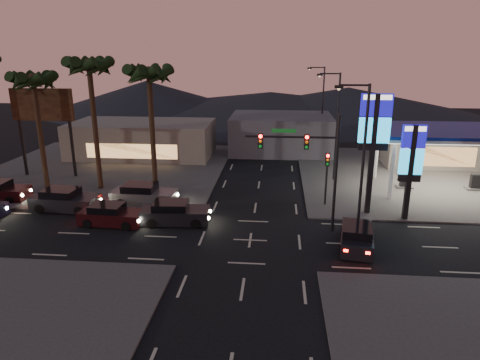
# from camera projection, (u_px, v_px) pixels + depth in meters

# --- Properties ---
(ground) EXTENTS (140.00, 140.00, 0.00)m
(ground) POSITION_uv_depth(u_px,v_px,m) (250.00, 240.00, 27.94)
(ground) COLOR black
(ground) RESTS_ON ground
(corner_lot_ne) EXTENTS (24.00, 24.00, 0.12)m
(corner_lot_ne) POSITION_uv_depth(u_px,v_px,m) (424.00, 176.00, 41.79)
(corner_lot_ne) COLOR #47443F
(corner_lot_ne) RESTS_ON ground
(corner_lot_nw) EXTENTS (24.00, 24.00, 0.12)m
(corner_lot_nw) POSITION_uv_depth(u_px,v_px,m) (107.00, 169.00, 44.53)
(corner_lot_nw) COLOR #47443F
(corner_lot_nw) RESTS_ON ground
(gas_station) EXTENTS (12.20, 8.20, 5.47)m
(gas_station) POSITION_uv_depth(u_px,v_px,m) (447.00, 133.00, 36.51)
(gas_station) COLOR silver
(gas_station) RESTS_ON ground
(convenience_store) EXTENTS (10.00, 6.00, 4.00)m
(convenience_store) POSITION_uv_depth(u_px,v_px,m) (431.00, 146.00, 45.81)
(convenience_store) COLOR #726B5B
(convenience_store) RESTS_ON ground
(pylon_sign_tall) EXTENTS (2.20, 0.35, 9.00)m
(pylon_sign_tall) POSITION_uv_depth(u_px,v_px,m) (374.00, 130.00, 30.58)
(pylon_sign_tall) COLOR black
(pylon_sign_tall) RESTS_ON ground
(pylon_sign_short) EXTENTS (1.60, 0.35, 7.00)m
(pylon_sign_short) POSITION_uv_depth(u_px,v_px,m) (411.00, 158.00, 29.92)
(pylon_sign_short) COLOR black
(pylon_sign_short) RESTS_ON ground
(traffic_signal_mast) EXTENTS (6.10, 0.39, 8.00)m
(traffic_signal_mast) POSITION_uv_depth(u_px,v_px,m) (310.00, 156.00, 27.98)
(traffic_signal_mast) COLOR black
(traffic_signal_mast) RESTS_ON ground
(pedestal_signal) EXTENTS (0.32, 0.39, 4.30)m
(pedestal_signal) POSITION_uv_depth(u_px,v_px,m) (327.00, 170.00, 33.26)
(pedestal_signal) COLOR black
(pedestal_signal) RESTS_ON ground
(streetlight_near) EXTENTS (2.14, 0.25, 10.00)m
(streetlight_near) POSITION_uv_depth(u_px,v_px,m) (360.00, 154.00, 26.64)
(streetlight_near) COLOR black
(streetlight_near) RESTS_ON ground
(streetlight_mid) EXTENTS (2.14, 0.25, 10.00)m
(streetlight_mid) POSITION_uv_depth(u_px,v_px,m) (335.00, 121.00, 39.02)
(streetlight_mid) COLOR black
(streetlight_mid) RESTS_ON ground
(streetlight_far) EXTENTS (2.14, 0.25, 10.00)m
(streetlight_far) POSITION_uv_depth(u_px,v_px,m) (321.00, 103.00, 52.36)
(streetlight_far) COLOR black
(streetlight_far) RESTS_ON ground
(palm_a) EXTENTS (4.41, 4.41, 10.86)m
(palm_a) POSITION_uv_depth(u_px,v_px,m) (149.00, 82.00, 35.01)
(palm_a) COLOR black
(palm_a) RESTS_ON ground
(palm_b) EXTENTS (4.41, 4.41, 11.46)m
(palm_b) POSITION_uv_depth(u_px,v_px,m) (90.00, 74.00, 35.28)
(palm_b) COLOR black
(palm_b) RESTS_ON ground
(palm_c) EXTENTS (4.41, 4.41, 10.26)m
(palm_c) POSITION_uv_depth(u_px,v_px,m) (34.00, 87.00, 36.03)
(palm_c) COLOR black
(palm_c) RESTS_ON ground
(billboard) EXTENTS (6.00, 0.30, 8.50)m
(billboard) POSITION_uv_depth(u_px,v_px,m) (43.00, 112.00, 40.23)
(billboard) COLOR black
(billboard) RESTS_ON ground
(building_far_west) EXTENTS (16.00, 8.00, 4.00)m
(building_far_west) POSITION_uv_depth(u_px,v_px,m) (143.00, 139.00, 49.51)
(building_far_west) COLOR #726B5B
(building_far_west) RESTS_ON ground
(building_far_mid) EXTENTS (12.00, 9.00, 4.40)m
(building_far_mid) POSITION_uv_depth(u_px,v_px,m) (281.00, 133.00, 51.89)
(building_far_mid) COLOR #4C4C51
(building_far_mid) RESTS_ON ground
(hill_left) EXTENTS (40.00, 40.00, 6.00)m
(hill_left) POSITION_uv_depth(u_px,v_px,m) (147.00, 96.00, 86.37)
(hill_left) COLOR black
(hill_left) RESTS_ON ground
(hill_right) EXTENTS (50.00, 50.00, 5.00)m
(hill_right) POSITION_uv_depth(u_px,v_px,m) (348.00, 100.00, 83.08)
(hill_right) COLOR black
(hill_right) RESTS_ON ground
(hill_center) EXTENTS (60.00, 60.00, 4.00)m
(hill_center) POSITION_uv_depth(u_px,v_px,m) (271.00, 102.00, 84.51)
(hill_center) COLOR black
(hill_center) RESTS_ON ground
(car_lane_a_front) EXTENTS (5.06, 2.36, 1.61)m
(car_lane_a_front) POSITION_uv_depth(u_px,v_px,m) (174.00, 213.00, 30.48)
(car_lane_a_front) COLOR black
(car_lane_a_front) RESTS_ON ground
(car_lane_a_mid) EXTENTS (4.67, 2.17, 1.49)m
(car_lane_a_mid) POSITION_uv_depth(u_px,v_px,m) (111.00, 215.00, 30.30)
(car_lane_a_mid) COLOR black
(car_lane_a_mid) RESTS_ON ground
(car_lane_b_front) EXTENTS (5.29, 2.41, 1.69)m
(car_lane_b_front) POSITION_uv_depth(u_px,v_px,m) (143.00, 195.00, 34.22)
(car_lane_b_front) COLOR #575759
(car_lane_b_front) RESTS_ON ground
(car_lane_b_mid) EXTENTS (5.32, 2.49, 1.69)m
(car_lane_b_mid) POSITION_uv_depth(u_px,v_px,m) (65.00, 200.00, 33.01)
(car_lane_b_mid) COLOR black
(car_lane_b_mid) RESTS_ON ground
(suv_station) EXTENTS (2.64, 4.81, 1.52)m
(suv_station) POSITION_uv_depth(u_px,v_px,m) (357.00, 237.00, 26.77)
(suv_station) COLOR black
(suv_station) RESTS_ON ground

